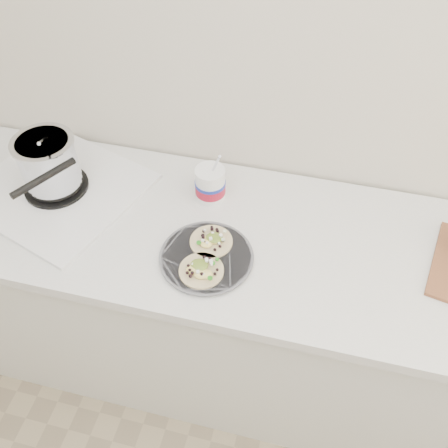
# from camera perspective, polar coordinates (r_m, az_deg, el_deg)

# --- Properties ---
(counter) EXTENTS (2.44, 0.66, 0.90)m
(counter) POSITION_cam_1_polar(r_m,az_deg,el_deg) (1.95, 3.81, -10.06)
(counter) COLOR silver
(counter) RESTS_ON ground
(stove) EXTENTS (0.66, 0.63, 0.25)m
(stove) POSITION_cam_1_polar(r_m,az_deg,el_deg) (1.76, -19.08, 5.62)
(stove) COLOR silver
(stove) RESTS_ON counter
(taco_plate) EXTENTS (0.29, 0.29, 0.04)m
(taco_plate) POSITION_cam_1_polar(r_m,az_deg,el_deg) (1.51, -2.03, -3.62)
(taco_plate) COLOR #57575E
(taco_plate) RESTS_ON counter
(tub) EXTENTS (0.10, 0.10, 0.23)m
(tub) POSITION_cam_1_polar(r_m,az_deg,el_deg) (1.65, -1.52, 4.77)
(tub) COLOR white
(tub) RESTS_ON counter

